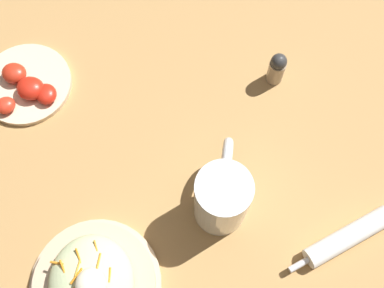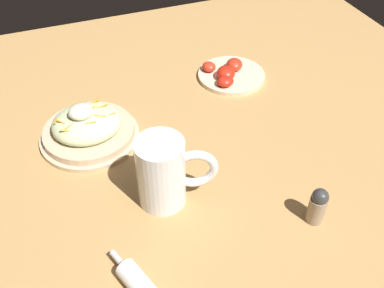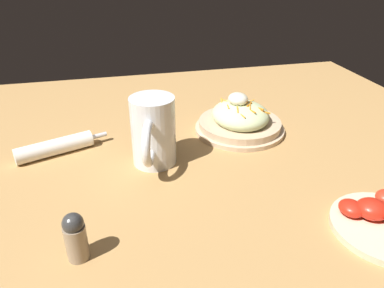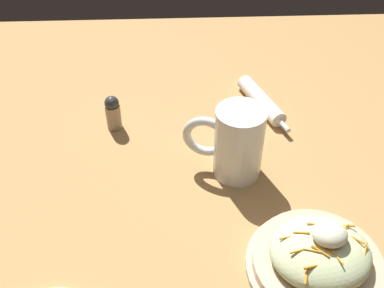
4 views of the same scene
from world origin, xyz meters
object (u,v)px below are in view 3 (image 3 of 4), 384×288
napkin_roll (56,147)px  salt_shaker (75,236)px  salad_plate (240,120)px  tomato_plate (383,220)px  beer_mug (153,134)px

napkin_roll → salt_shaker: 0.33m
salad_plate → napkin_roll: (0.02, -0.42, -0.01)m
napkin_roll → tomato_plate: (0.36, 0.53, -0.00)m
salad_plate → napkin_roll: 0.42m
beer_mug → napkin_roll: (-0.08, -0.20, -0.05)m
napkin_roll → salt_shaker: salt_shaker is taller
beer_mug → tomato_plate: beer_mug is taller
napkin_roll → salt_shaker: size_ratio=2.47×
salad_plate → beer_mug: beer_mug is taller
tomato_plate → salt_shaker: size_ratio=2.21×
napkin_roll → beer_mug: bearing=67.7°
beer_mug → salt_shaker: bearing=-31.2°
salad_plate → napkin_roll: size_ratio=1.11×
salad_plate → napkin_roll: bearing=-87.8°
salad_plate → beer_mug: bearing=-65.8°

